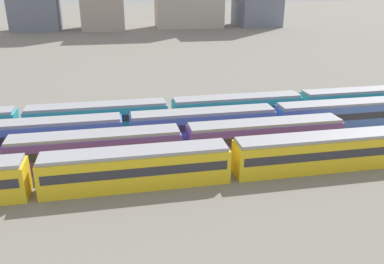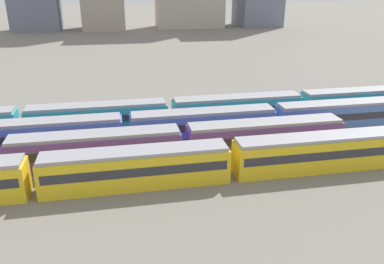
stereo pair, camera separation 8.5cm
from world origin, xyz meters
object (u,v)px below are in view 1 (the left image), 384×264
train_track_3 (300,105)px  train_track_2 (275,119)px  train_track_0 (136,168)px  train_track_1 (96,149)px

train_track_3 → train_track_2: bearing=-139.0°
train_track_0 → train_track_2: bearing=29.5°
train_track_2 → train_track_3: bearing=41.0°
train_track_0 → train_track_1: (-3.90, 5.20, 0.00)m
train_track_0 → train_track_3: size_ratio=0.50×
train_track_1 → train_track_2: bearing=13.1°
train_track_0 → train_track_1: same height
train_track_0 → train_track_2: 21.11m
train_track_1 → train_track_2: 22.87m
train_track_3 → train_track_1: bearing=-159.8°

